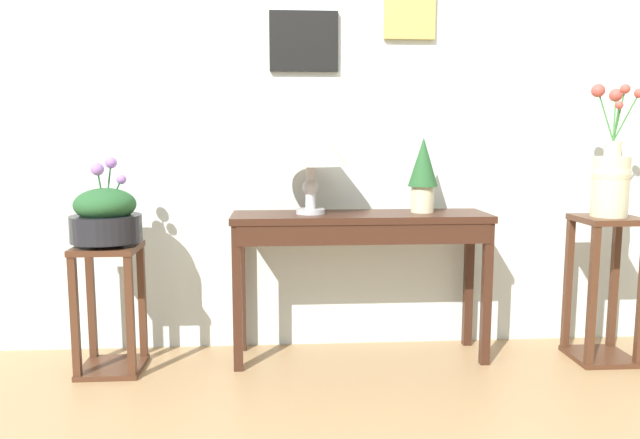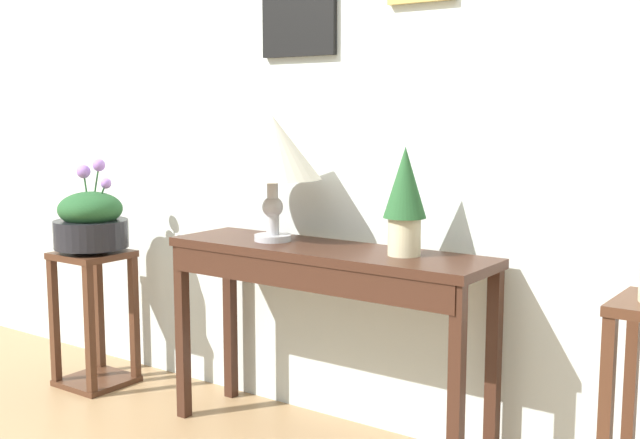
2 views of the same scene
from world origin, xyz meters
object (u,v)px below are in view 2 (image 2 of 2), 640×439
at_px(console_table, 322,278).
at_px(pedestal_stand_left, 95,319).
at_px(planter_bowl_wide_left, 91,221).
at_px(table_lamp, 272,150).
at_px(potted_plant_on_console, 405,195).

height_order(console_table, pedestal_stand_left, console_table).
relative_size(pedestal_stand_left, planter_bowl_wide_left, 1.49).
relative_size(console_table, table_lamp, 2.65).
bearing_deg(potted_plant_on_console, planter_bowl_wide_left, -175.53).
height_order(table_lamp, planter_bowl_wide_left, table_lamp).
bearing_deg(planter_bowl_wide_left, potted_plant_on_console, 4.47).
relative_size(table_lamp, pedestal_stand_left, 0.78).
xyz_separation_m(console_table, table_lamp, (-0.26, 0.02, 0.48)).
height_order(table_lamp, potted_plant_on_console, table_lamp).
distance_m(console_table, table_lamp, 0.54).
height_order(potted_plant_on_console, pedestal_stand_left, potted_plant_on_console).
relative_size(table_lamp, planter_bowl_wide_left, 1.16).
bearing_deg(table_lamp, planter_bowl_wide_left, -174.27).
xyz_separation_m(pedestal_stand_left, planter_bowl_wide_left, (0.00, 0.00, 0.46)).
bearing_deg(planter_bowl_wide_left, console_table, 3.53).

